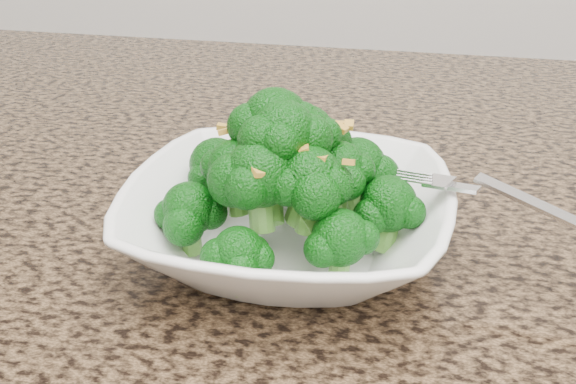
# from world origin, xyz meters

# --- Properties ---
(granite_counter) EXTENTS (1.64, 1.04, 0.03)m
(granite_counter) POSITION_xyz_m (0.00, 0.30, 0.89)
(granite_counter) COLOR brown
(granite_counter) RESTS_ON cabinet
(bowl) EXTENTS (0.23, 0.23, 0.06)m
(bowl) POSITION_xyz_m (-0.12, 0.24, 0.93)
(bowl) COLOR white
(bowl) RESTS_ON granite_counter
(broccoli_pile) EXTENTS (0.20, 0.20, 0.08)m
(broccoli_pile) POSITION_xyz_m (-0.12, 0.24, 0.99)
(broccoli_pile) COLOR #094F0A
(broccoli_pile) RESTS_ON bowl
(garlic_topping) EXTENTS (0.12, 0.12, 0.01)m
(garlic_topping) POSITION_xyz_m (-0.12, 0.24, 1.04)
(garlic_topping) COLOR gold
(garlic_topping) RESTS_ON broccoli_pile
(fork) EXTENTS (0.16, 0.09, 0.01)m
(fork) POSITION_xyz_m (0.00, 0.25, 0.96)
(fork) COLOR silver
(fork) RESTS_ON bowl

